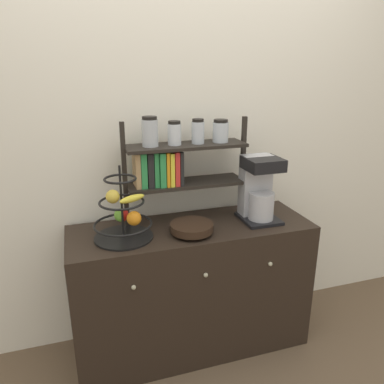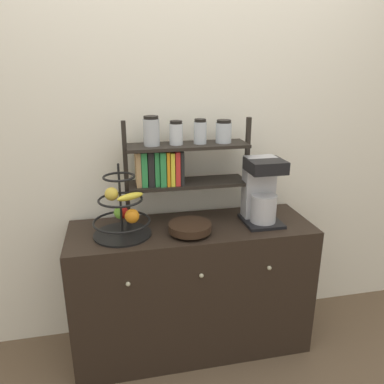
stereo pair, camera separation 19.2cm
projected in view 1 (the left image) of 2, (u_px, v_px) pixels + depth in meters
The scene contains 7 objects.
ground_plane at pixel (204, 369), 2.15m from camera, with size 12.00×12.00×0.00m, color brown.
wall_back at pixel (177, 129), 2.19m from camera, with size 7.00×0.05×2.60m, color silver.
sideboard at pixel (192, 287), 2.23m from camera, with size 1.37×0.48×0.79m.
coffee_maker at pixel (259, 189), 2.16m from camera, with size 0.21×0.24×0.38m.
fruit_stand at pixel (123, 216), 1.93m from camera, with size 0.31×0.31×0.39m.
wooden_bowl at pixel (192, 228), 2.00m from camera, with size 0.23×0.23×0.06m.
shelf_hutch at pixel (174, 159), 2.07m from camera, with size 0.72×0.20×0.61m.
Camera 1 is at (-0.59, -1.61, 1.65)m, focal length 35.00 mm.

